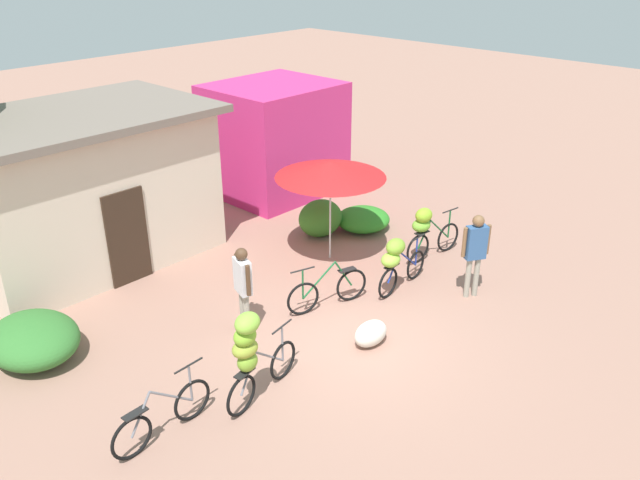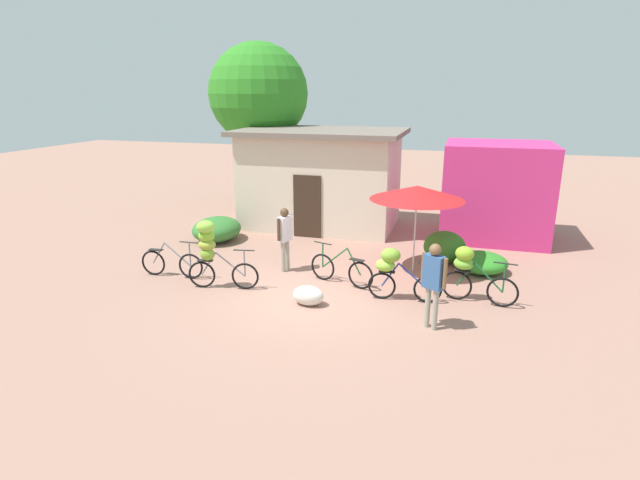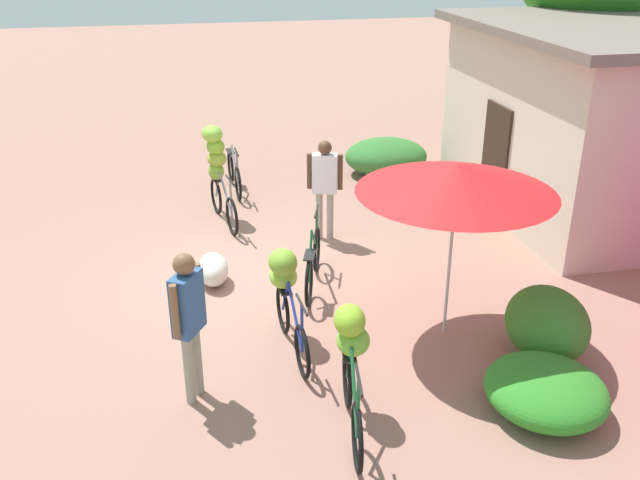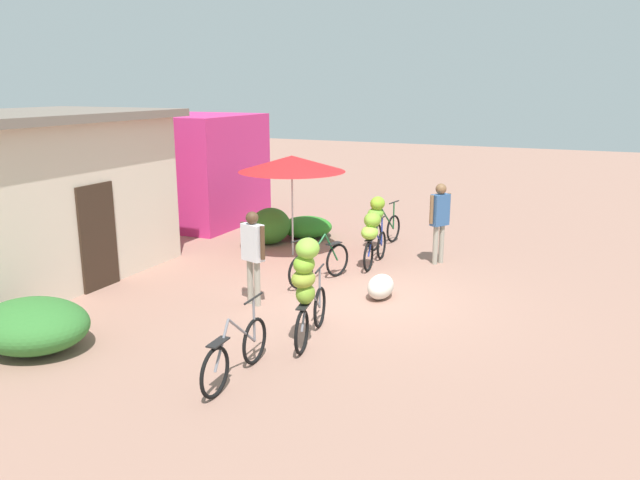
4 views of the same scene
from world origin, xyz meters
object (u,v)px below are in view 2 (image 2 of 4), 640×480
shop_pink (496,191)px  bicycle_near_pile (211,248)px  person_vendor (285,233)px  market_umbrella (417,193)px  bicycle_center_loaded (341,270)px  produce_sack (308,295)px  tree_behind_building (258,94)px  bicycle_leftmost (172,263)px  bicycle_rightmost (470,269)px  person_bystander (433,277)px  building_low (321,178)px  bicycle_by_shop (394,268)px

shop_pink → bicycle_near_pile: size_ratio=1.89×
shop_pink → person_vendor: (-5.31, -4.82, -0.47)m
market_umbrella → bicycle_center_loaded: (-1.59, -1.38, -1.72)m
market_umbrella → produce_sack: market_umbrella is taller
shop_pink → tree_behind_building: bearing=168.7°
bicycle_leftmost → bicycle_rightmost: (7.19, 0.49, 0.40)m
bicycle_near_pile → person_bystander: 5.20m
person_bystander → tree_behind_building: bearing=129.2°
bicycle_leftmost → person_vendor: (2.59, 1.23, 0.67)m
tree_behind_building → bicycle_center_loaded: tree_behind_building is taller
person_bystander → produce_sack: bearing=171.5°
building_low → bicycle_rightmost: (4.98, -5.49, -0.90)m
person_bystander → person_vendor: bearing=149.1°
bicycle_center_loaded → bicycle_rightmost: bicycle_rightmost is taller
tree_behind_building → bicycle_rightmost: (7.95, -7.29, -3.64)m
bicycle_by_shop → market_umbrella: bearing=82.9°
person_vendor → person_bystander: (3.90, -2.33, 0.05)m
shop_pink → person_vendor: bearing=-137.7°
tree_behind_building → bicycle_center_loaded: size_ratio=3.73×
building_low → bicycle_near_pile: building_low is taller
bicycle_leftmost → person_bystander: bearing=-9.6°
bicycle_near_pile → person_bystander: (5.15, -0.70, 0.08)m
bicycle_center_loaded → person_bystander: 2.98m
bicycle_by_shop → tree_behind_building: bearing=129.4°
bicycle_by_shop → person_bystander: (0.93, -1.19, 0.33)m
shop_pink → bicycle_by_shop: bearing=-111.4°
shop_pink → bicycle_by_shop: size_ratio=1.95×
shop_pink → market_umbrella: size_ratio=1.35×
bicycle_near_pile → produce_sack: bearing=-7.0°
bicycle_rightmost → person_bystander: (-0.70, -1.59, 0.33)m
shop_pink → bicycle_leftmost: 10.01m
market_umbrella → person_bystander: size_ratio=1.35×
market_umbrella → bicycle_by_shop: size_ratio=1.44×
bicycle_near_pile → person_vendor: bearing=52.5°
market_umbrella → bicycle_near_pile: size_ratio=1.40×
shop_pink → bicycle_leftmost: size_ratio=1.88×
shop_pink → market_umbrella: 4.53m
produce_sack → person_bystander: 2.84m
market_umbrella → bicycle_by_shop: (-0.25, -1.99, -1.34)m
market_umbrella → person_bystander: market_umbrella is taller
building_low → bicycle_by_shop: size_ratio=3.35×
bicycle_rightmost → produce_sack: size_ratio=2.35×
bicycle_rightmost → person_vendor: bearing=170.8°
building_low → produce_sack: (1.61, -6.68, -1.44)m
bicycle_by_shop → bicycle_rightmost: (1.63, 0.40, 0.00)m
building_low → bicycle_leftmost: 6.50m
market_umbrella → person_vendor: 3.49m
building_low → market_umbrella: (3.60, -3.90, 0.43)m
bicycle_near_pile → person_bystander: person_bystander is taller
tree_behind_building → bicycle_rightmost: size_ratio=3.82×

